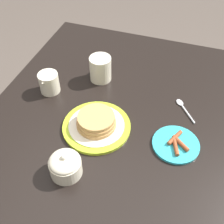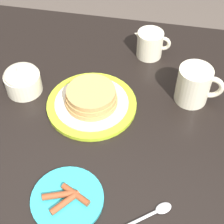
{
  "view_description": "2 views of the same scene",
  "coord_description": "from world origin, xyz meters",
  "px_view_note": "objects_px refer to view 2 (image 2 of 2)",
  "views": [
    {
      "loc": [
        -0.54,
        -0.22,
        1.54
      ],
      "look_at": [
        0.11,
        -0.0,
        0.8
      ],
      "focal_mm": 45.0,
      "sensor_mm": 36.0,
      "label": 1
    },
    {
      "loc": [
        0.22,
        -0.57,
        1.46
      ],
      "look_at": [
        0.11,
        -0.0,
        0.8
      ],
      "focal_mm": 55.0,
      "sensor_mm": 36.0,
      "label": 2
    }
  ],
  "objects_px": {
    "spoon": "(153,213)",
    "side_plate_bacon": "(67,199)",
    "pancake_plate": "(91,101)",
    "coffee_mug": "(195,85)",
    "creamer_pitcher": "(150,44)",
    "sugar_bowl": "(22,80)"
  },
  "relations": [
    {
      "from": "spoon",
      "to": "side_plate_bacon",
      "type": "bearing_deg",
      "value": -178.64
    },
    {
      "from": "pancake_plate",
      "to": "coffee_mug",
      "type": "relative_size",
      "value": 1.93
    },
    {
      "from": "coffee_mug",
      "to": "creamer_pitcher",
      "type": "xyz_separation_m",
      "value": [
        -0.14,
        0.17,
        -0.01
      ]
    },
    {
      "from": "creamer_pitcher",
      "to": "sugar_bowl",
      "type": "bearing_deg",
      "value": -145.61
    },
    {
      "from": "pancake_plate",
      "to": "creamer_pitcher",
      "type": "distance_m",
      "value": 0.28
    },
    {
      "from": "side_plate_bacon",
      "to": "coffee_mug",
      "type": "bearing_deg",
      "value": 55.03
    },
    {
      "from": "coffee_mug",
      "to": "creamer_pitcher",
      "type": "bearing_deg",
      "value": 129.9
    },
    {
      "from": "side_plate_bacon",
      "to": "creamer_pitcher",
      "type": "distance_m",
      "value": 0.54
    },
    {
      "from": "coffee_mug",
      "to": "pancake_plate",
      "type": "bearing_deg",
      "value": -163.22
    },
    {
      "from": "sugar_bowl",
      "to": "spoon",
      "type": "relative_size",
      "value": 0.87
    },
    {
      "from": "side_plate_bacon",
      "to": "creamer_pitcher",
      "type": "relative_size",
      "value": 1.36
    },
    {
      "from": "sugar_bowl",
      "to": "side_plate_bacon",
      "type": "bearing_deg",
      "value": -55.26
    },
    {
      "from": "sugar_bowl",
      "to": "spoon",
      "type": "height_order",
      "value": "sugar_bowl"
    },
    {
      "from": "coffee_mug",
      "to": "sugar_bowl",
      "type": "xyz_separation_m",
      "value": [
        -0.46,
        -0.06,
        -0.01
      ]
    },
    {
      "from": "spoon",
      "to": "pancake_plate",
      "type": "bearing_deg",
      "value": 125.66
    },
    {
      "from": "side_plate_bacon",
      "to": "coffee_mug",
      "type": "relative_size",
      "value": 1.27
    },
    {
      "from": "side_plate_bacon",
      "to": "spoon",
      "type": "height_order",
      "value": "side_plate_bacon"
    },
    {
      "from": "pancake_plate",
      "to": "side_plate_bacon",
      "type": "bearing_deg",
      "value": -87.61
    },
    {
      "from": "sugar_bowl",
      "to": "coffee_mug",
      "type": "bearing_deg",
      "value": 6.81
    },
    {
      "from": "coffee_mug",
      "to": "creamer_pitcher",
      "type": "relative_size",
      "value": 1.07
    },
    {
      "from": "pancake_plate",
      "to": "coffee_mug",
      "type": "height_order",
      "value": "coffee_mug"
    },
    {
      "from": "sugar_bowl",
      "to": "spoon",
      "type": "bearing_deg",
      "value": -37.05
    }
  ]
}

